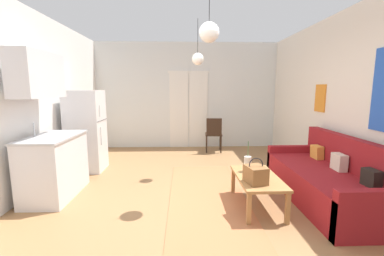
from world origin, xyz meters
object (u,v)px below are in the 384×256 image
at_px(handbag, 256,174).
at_px(accent_chair, 214,133).
at_px(couch, 328,181).
at_px(bamboo_vase, 248,164).
at_px(pendant_lamp_far, 198,59).
at_px(refrigerator, 86,131).
at_px(coffee_table, 257,180).
at_px(pendant_lamp_near, 209,32).

distance_m(handbag, accent_chair, 3.28).
xyz_separation_m(couch, bamboo_vase, (-1.15, 0.07, 0.25)).
bearing_deg(pendant_lamp_far, bamboo_vase, -61.47).
relative_size(refrigerator, pendant_lamp_far, 1.96).
bearing_deg(pendant_lamp_far, refrigerator, 172.80).
xyz_separation_m(refrigerator, pendant_lamp_far, (2.15, -0.27, 1.34)).
distance_m(coffee_table, bamboo_vase, 0.29).
bearing_deg(bamboo_vase, pendant_lamp_far, 118.53).
bearing_deg(coffee_table, bamboo_vase, 110.46).
bearing_deg(handbag, couch, 18.15).
height_order(refrigerator, pendant_lamp_near, pendant_lamp_near).
bearing_deg(pendant_lamp_far, handbag, -69.01).
distance_m(couch, bamboo_vase, 1.18).
relative_size(couch, bamboo_vase, 4.91).
distance_m(bamboo_vase, refrigerator, 3.17).
bearing_deg(accent_chair, bamboo_vase, 97.20).
bearing_deg(accent_chair, coffee_table, 98.53).
bearing_deg(accent_chair, handbag, 96.52).
relative_size(coffee_table, handbag, 3.16).
distance_m(couch, refrigerator, 4.27).
relative_size(handbag, pendant_lamp_near, 0.52).
distance_m(coffee_table, handbag, 0.30).
height_order(refrigerator, pendant_lamp_far, pendant_lamp_far).
relative_size(bamboo_vase, handbag, 1.35).
distance_m(bamboo_vase, pendant_lamp_near, 1.87).
distance_m(pendant_lamp_near, pendant_lamp_far, 1.22).
height_order(couch, refrigerator, refrigerator).
height_order(accent_chair, pendant_lamp_far, pendant_lamp_far).
relative_size(couch, accent_chair, 2.44).
relative_size(handbag, pendant_lamp_far, 0.40).
bearing_deg(refrigerator, coffee_table, -30.31).
height_order(bamboo_vase, handbag, bamboo_vase).
distance_m(handbag, refrigerator, 3.40).
bearing_deg(accent_chair, couch, 118.43).
bearing_deg(coffee_table, pendant_lamp_near, 161.86).
relative_size(coffee_table, refrigerator, 0.65).
distance_m(bamboo_vase, accent_chair, 2.82).
height_order(bamboo_vase, refrigerator, refrigerator).
bearing_deg(coffee_table, refrigerator, 149.69).
relative_size(coffee_table, accent_chair, 1.16).
height_order(couch, handbag, couch).
bearing_deg(pendant_lamp_far, coffee_table, -62.65).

